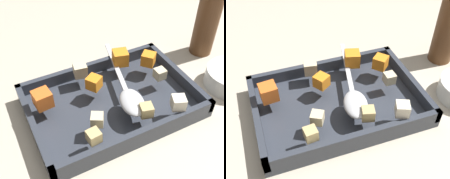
{
  "view_description": "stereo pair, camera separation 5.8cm",
  "coord_description": "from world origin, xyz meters",
  "views": [
    {
      "loc": [
        -0.21,
        -0.37,
        0.45
      ],
      "look_at": [
        -0.02,
        0.01,
        0.05
      ],
      "focal_mm": 46.02,
      "sensor_mm": 36.0,
      "label": 1
    },
    {
      "loc": [
        -0.16,
        -0.39,
        0.45
      ],
      "look_at": [
        -0.02,
        0.01,
        0.05
      ],
      "focal_mm": 46.02,
      "sensor_mm": 36.0,
      "label": 2
    }
  ],
  "objects": [
    {
      "name": "potato_chunk_mid_right",
      "position": [
        0.01,
        -0.07,
        0.06
      ],
      "size": [
        0.03,
        0.03,
        0.02
      ],
      "primitive_type": "cube",
      "rotation": [
        0.0,
        0.0,
        2.88
      ],
      "color": "tan",
      "rests_on": "baking_dish"
    },
    {
      "name": "baking_dish",
      "position": [
        -0.02,
        0.01,
        0.01
      ],
      "size": [
        0.35,
        0.23,
        0.04
      ],
      "color": "#333842",
      "rests_on": "ground_plane"
    },
    {
      "name": "carrot_chunk_corner_se",
      "position": [
        -0.15,
        0.04,
        0.06
      ],
      "size": [
        0.04,
        0.04,
        0.03
      ],
      "primitive_type": "cube",
      "rotation": [
        0.0,
        0.0,
        3.25
      ],
      "color": "orange",
      "rests_on": "baking_dish"
    },
    {
      "name": "parsnip_chunk_far_left",
      "position": [
        0.08,
        -0.08,
        0.06
      ],
      "size": [
        0.03,
        0.03,
        0.03
      ],
      "primitive_type": "cube",
      "rotation": [
        0.0,
        0.0,
        5.89
      ],
      "color": "silver",
      "rests_on": "baking_dish"
    },
    {
      "name": "serving_spoon",
      "position": [
        0.0,
        -0.02,
        0.05
      ],
      "size": [
        0.09,
        0.25,
        0.02
      ],
      "rotation": [
        0.0,
        0.0,
        1.34
      ],
      "color": "silver",
      "rests_on": "baking_dish"
    },
    {
      "name": "pepper_mill",
      "position": [
        0.29,
        0.09,
        0.1
      ],
      "size": [
        0.06,
        0.06,
        0.21
      ],
      "color": "brown",
      "rests_on": "ground_plane"
    },
    {
      "name": "carrot_chunk_far_right",
      "position": [
        0.04,
        0.09,
        0.06
      ],
      "size": [
        0.04,
        0.04,
        0.03
      ],
      "primitive_type": "cube",
      "rotation": [
        0.0,
        0.0,
        6.02
      ],
      "color": "orange",
      "rests_on": "baking_dish"
    },
    {
      "name": "potato_chunk_corner_ne",
      "position": [
        -0.08,
        -0.05,
        0.05
      ],
      "size": [
        0.03,
        0.03,
        0.02
      ],
      "primitive_type": "cube",
      "rotation": [
        0.0,
        0.0,
        2.63
      ],
      "color": "beige",
      "rests_on": "baking_dish"
    },
    {
      "name": "potato_chunk_near_right",
      "position": [
        0.1,
        0.01,
        0.05
      ],
      "size": [
        0.02,
        0.02,
        0.02
      ],
      "primitive_type": "cube",
      "rotation": [
        0.0,
        0.0,
        1.57
      ],
      "color": "beige",
      "rests_on": "baking_dish"
    },
    {
      "name": "carrot_chunk_center",
      "position": [
        -0.04,
        0.04,
        0.06
      ],
      "size": [
        0.04,
        0.04,
        0.03
      ],
      "primitive_type": "cube",
      "rotation": [
        0.0,
        0.0,
        0.59
      ],
      "color": "orange",
      "rests_on": "baking_dish"
    },
    {
      "name": "potato_chunk_under_handle",
      "position": [
        -0.05,
        0.09,
        0.06
      ],
      "size": [
        0.03,
        0.03,
        0.03
      ],
      "primitive_type": "cube",
      "rotation": [
        0.0,
        0.0,
        6.11
      ],
      "color": "beige",
      "rests_on": "baking_dish"
    },
    {
      "name": "carrot_chunk_near_spoon",
      "position": [
        0.1,
        0.06,
        0.06
      ],
      "size": [
        0.04,
        0.04,
        0.03
      ],
      "primitive_type": "cube",
      "rotation": [
        0.0,
        0.0,
        2.3
      ],
      "color": "orange",
      "rests_on": "baking_dish"
    },
    {
      "name": "potato_chunk_heap_top",
      "position": [
        -0.1,
        -0.08,
        0.05
      ],
      "size": [
        0.02,
        0.02,
        0.02
      ],
      "primitive_type": "cube",
      "rotation": [
        0.0,
        0.0,
        0.09
      ],
      "color": "tan",
      "rests_on": "baking_dish"
    },
    {
      "name": "ground_plane",
      "position": [
        0.0,
        0.0,
        0.0
      ],
      "size": [
        4.0,
        4.0,
        0.0
      ],
      "primitive_type": "plane",
      "color": "#BCB29E"
    }
  ]
}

